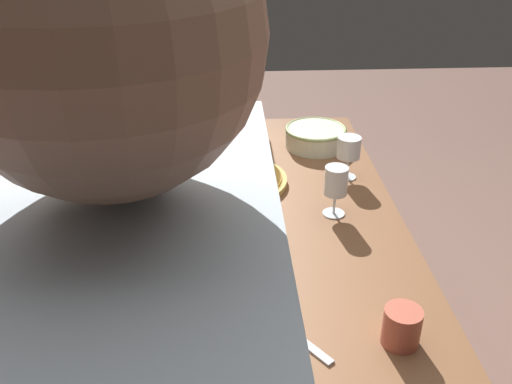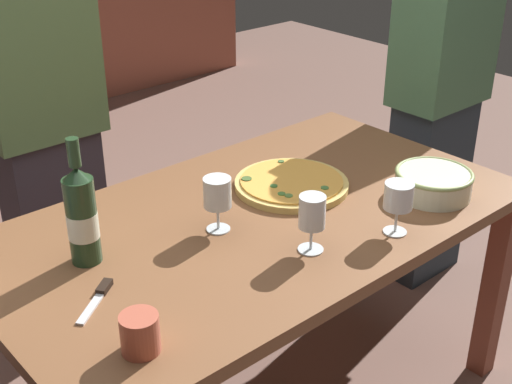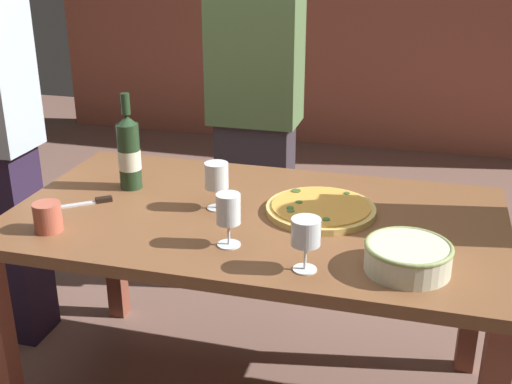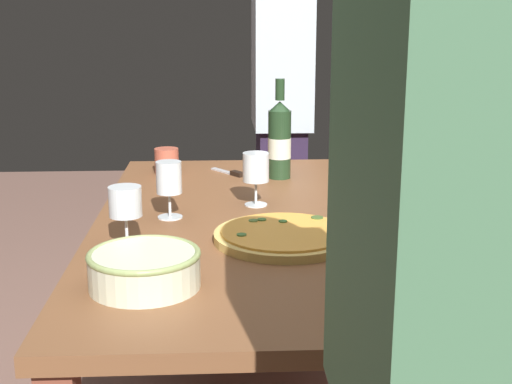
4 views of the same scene
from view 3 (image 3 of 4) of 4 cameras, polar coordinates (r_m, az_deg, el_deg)
dining_table at (r=2.18m, az=0.00°, el=-4.13°), size 1.60×0.90×0.75m
pizza at (r=2.15m, az=5.67°, el=-1.48°), size 0.36×0.36×0.03m
serving_bowl at (r=1.82m, az=13.12°, el=-5.45°), size 0.24×0.24×0.08m
wine_bottle at (r=2.35m, az=-11.03°, el=3.47°), size 0.08×0.08×0.35m
wine_glass_near_pizza at (r=2.14m, az=-3.46°, el=1.22°), size 0.08×0.08×0.16m
wine_glass_by_bottle at (r=1.75m, az=4.37°, el=-3.73°), size 0.08×0.08×0.15m
wine_glass_far_left at (r=1.89m, az=-2.43°, el=-1.73°), size 0.07×0.07×0.16m
cup_amber at (r=2.10m, az=-17.73°, el=-2.09°), size 0.09×0.09×0.09m
pizza_knife at (r=2.28m, az=-13.98°, el=-0.81°), size 0.15×0.12×0.02m
person_host at (r=2.96m, az=-0.07°, el=6.60°), size 0.40×0.24×1.63m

